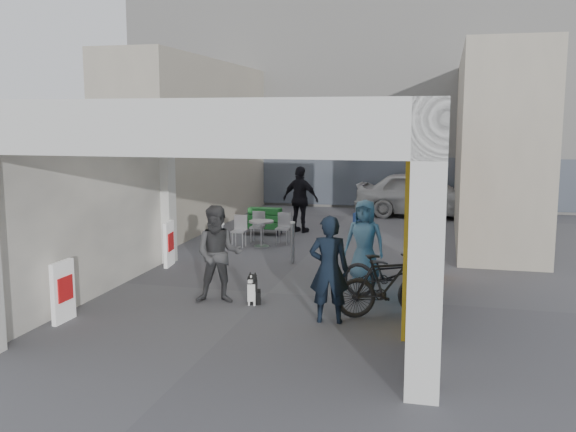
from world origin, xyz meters
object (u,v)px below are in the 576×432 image
(cafe_set, at_px, (260,234))
(bicycle_front, at_px, (391,275))
(white_van, at_px, (423,194))
(man_elderly, at_px, (364,241))
(man_back_turned, at_px, (219,254))
(man_crates, at_px, (301,200))
(man_with_dog, at_px, (329,269))
(bicycle_rear, at_px, (387,285))
(border_collie, at_px, (253,291))
(produce_stand, at_px, (264,224))

(cafe_set, distance_m, bicycle_front, 5.90)
(white_van, bearing_deg, man_elderly, 178.33)
(man_back_turned, xyz_separation_m, bicycle_front, (2.99, 0.75, -0.38))
(man_back_turned, bearing_deg, man_crates, 77.55)
(man_with_dog, relative_size, bicycle_front, 0.92)
(bicycle_rear, bearing_deg, man_elderly, -11.40)
(bicycle_rear, bearing_deg, bicycle_front, -27.85)
(man_with_dog, distance_m, man_crates, 8.31)
(border_collie, relative_size, man_elderly, 0.36)
(man_crates, xyz_separation_m, bicycle_front, (3.15, -6.58, -0.46))
(man_with_dog, xyz_separation_m, man_crates, (-2.27, 7.99, 0.08))
(man_with_dog, relative_size, man_crates, 0.91)
(man_with_dog, xyz_separation_m, man_elderly, (0.22, 2.80, -0.04))
(white_van, bearing_deg, man_crates, 143.48)
(border_collie, relative_size, bicycle_rear, 0.34)
(man_crates, relative_size, bicycle_rear, 1.09)
(man_back_turned, height_order, bicycle_front, man_back_turned)
(cafe_set, xyz_separation_m, white_van, (3.94, 6.00, 0.47))
(produce_stand, relative_size, bicycle_rear, 0.64)
(produce_stand, bearing_deg, man_crates, 32.92)
(border_collie, xyz_separation_m, man_crates, (-0.79, 7.30, 0.72))
(man_back_turned, xyz_separation_m, man_crates, (-0.16, 7.33, 0.08))
(border_collie, bearing_deg, cafe_set, 88.42)
(cafe_set, xyz_separation_m, bicycle_rear, (3.77, -5.37, 0.24))
(man_with_dog, bearing_deg, cafe_set, -70.19)
(man_back_turned, relative_size, man_crates, 0.92)
(bicycle_front, bearing_deg, man_back_turned, 122.29)
(cafe_set, distance_m, man_elderly, 4.46)
(cafe_set, distance_m, man_with_dog, 6.64)
(border_collie, xyz_separation_m, man_elderly, (1.70, 2.11, 0.60))
(produce_stand, xyz_separation_m, border_collie, (1.74, -6.74, -0.06))
(cafe_set, distance_m, produce_stand, 1.52)
(man_back_turned, xyz_separation_m, white_van, (3.17, 11.28, -0.11))
(man_crates, bearing_deg, man_back_turned, 107.21)
(border_collie, bearing_deg, produce_stand, 87.87)
(cafe_set, relative_size, man_crates, 0.70)
(man_elderly, bearing_deg, produce_stand, 134.71)
(produce_stand, height_order, man_elderly, man_elderly)
(man_with_dog, height_order, man_crates, man_crates)
(produce_stand, bearing_deg, border_collie, -73.41)
(man_with_dog, xyz_separation_m, bicycle_front, (0.88, 1.41, -0.38))
(produce_stand, relative_size, white_van, 0.25)
(man_elderly, distance_m, white_van, 9.18)
(man_back_turned, bearing_deg, produce_stand, 85.59)
(produce_stand, relative_size, man_with_dog, 0.64)
(bicycle_front, bearing_deg, man_elderly, 43.52)
(border_collie, bearing_deg, man_with_dog, -41.55)
(border_collie, height_order, man_crates, man_crates)
(cafe_set, xyz_separation_m, border_collie, (1.41, -5.26, -0.05))
(cafe_set, relative_size, border_collie, 2.28)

